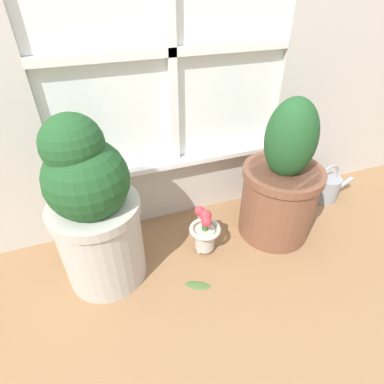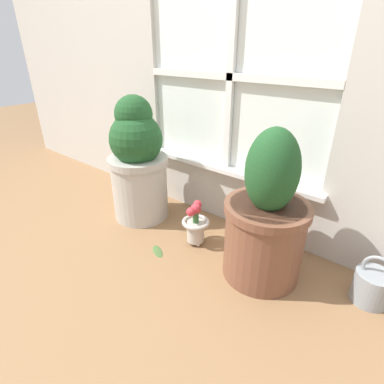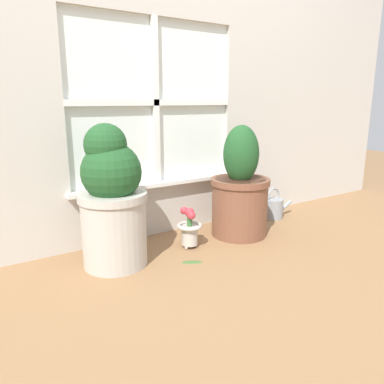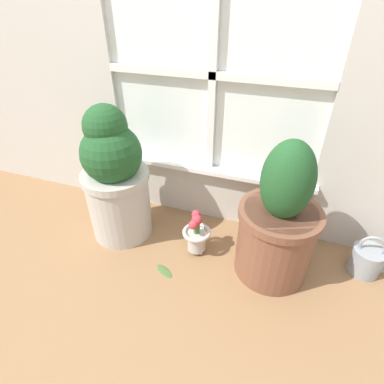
% 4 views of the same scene
% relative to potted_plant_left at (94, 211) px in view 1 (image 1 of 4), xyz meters
% --- Properties ---
extents(ground_plane, '(10.00, 10.00, 0.00)m').
position_rel_potted_plant_left_xyz_m(ground_plane, '(0.41, -0.22, -0.35)').
color(ground_plane, olive).
extents(potted_plant_left, '(0.34, 0.34, 0.72)m').
position_rel_potted_plant_left_xyz_m(potted_plant_left, '(0.00, 0.00, 0.00)').
color(potted_plant_left, '#B7B2A8').
rests_on(potted_plant_left, ground_plane).
extents(potted_plant_right, '(0.36, 0.36, 0.69)m').
position_rel_potted_plant_left_xyz_m(potted_plant_right, '(0.82, -0.01, -0.07)').
color(potted_plant_right, brown).
rests_on(potted_plant_right, ground_plane).
extents(flower_vase, '(0.15, 0.15, 0.24)m').
position_rel_potted_plant_left_xyz_m(flower_vase, '(0.45, -0.02, -0.23)').
color(flower_vase, '#BCB7AD').
rests_on(flower_vase, ground_plane).
extents(watering_can, '(0.26, 0.15, 0.22)m').
position_rel_potted_plant_left_xyz_m(watering_can, '(1.26, 0.12, -0.27)').
color(watering_can, gray).
rests_on(watering_can, ground_plane).
extents(fallen_leaf, '(0.12, 0.09, 0.01)m').
position_rel_potted_plant_left_xyz_m(fallen_leaf, '(0.34, -0.20, -0.34)').
color(fallen_leaf, '#476633').
rests_on(fallen_leaf, ground_plane).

